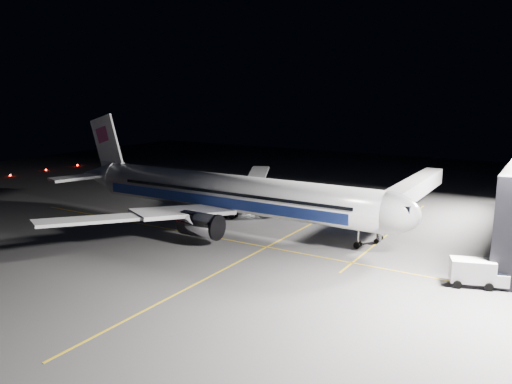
{
  "coord_description": "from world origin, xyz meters",
  "views": [
    {
      "loc": [
        42.08,
        -61.12,
        20.43
      ],
      "look_at": [
        4.88,
        -0.37,
        6.0
      ],
      "focal_mm": 35.0,
      "sensor_mm": 36.0,
      "label": 1
    }
  ],
  "objects_px": {
    "jet_bridge": "(407,192)",
    "service_truck": "(477,272)",
    "safety_cone_a": "(292,217)",
    "safety_cone_c": "(235,208)",
    "baggage_tug": "(252,205)",
    "airliner": "(224,193)",
    "safety_cone_b": "(305,211)"
  },
  "relations": [
    {
      "from": "baggage_tug",
      "to": "safety_cone_a",
      "type": "xyz_separation_m",
      "value": [
        8.79,
        -2.02,
        -0.59
      ]
    },
    {
      "from": "jet_bridge",
      "to": "service_truck",
      "type": "height_order",
      "value": "jet_bridge"
    },
    {
      "from": "safety_cone_a",
      "to": "safety_cone_c",
      "type": "bearing_deg",
      "value": 177.59
    },
    {
      "from": "jet_bridge",
      "to": "safety_cone_b",
      "type": "xyz_separation_m",
      "value": [
        -16.0,
        -4.06,
        -4.25
      ]
    },
    {
      "from": "airliner",
      "to": "baggage_tug",
      "type": "distance_m",
      "value": 12.17
    },
    {
      "from": "safety_cone_a",
      "to": "safety_cone_b",
      "type": "relative_size",
      "value": 0.96
    },
    {
      "from": "safety_cone_a",
      "to": "safety_cone_c",
      "type": "xyz_separation_m",
      "value": [
        -11.54,
        0.49,
        -0.02
      ]
    },
    {
      "from": "airliner",
      "to": "safety_cone_b",
      "type": "distance_m",
      "value": 16.41
    },
    {
      "from": "service_truck",
      "to": "safety_cone_c",
      "type": "xyz_separation_m",
      "value": [
        -41.68,
        15.76,
        -1.27
      ]
    },
    {
      "from": "service_truck",
      "to": "baggage_tug",
      "type": "distance_m",
      "value": 42.6
    },
    {
      "from": "jet_bridge",
      "to": "safety_cone_b",
      "type": "relative_size",
      "value": 51.29
    },
    {
      "from": "service_truck",
      "to": "safety_cone_c",
      "type": "bearing_deg",
      "value": 140.9
    },
    {
      "from": "airliner",
      "to": "baggage_tug",
      "type": "bearing_deg",
      "value": 99.54
    },
    {
      "from": "safety_cone_a",
      "to": "safety_cone_b",
      "type": "bearing_deg",
      "value": 87.88
    },
    {
      "from": "service_truck",
      "to": "baggage_tug",
      "type": "height_order",
      "value": "service_truck"
    },
    {
      "from": "jet_bridge",
      "to": "safety_cone_c",
      "type": "height_order",
      "value": "jet_bridge"
    },
    {
      "from": "baggage_tug",
      "to": "safety_cone_b",
      "type": "bearing_deg",
      "value": -7.38
    },
    {
      "from": "airliner",
      "to": "service_truck",
      "type": "bearing_deg",
      "value": -9.28
    },
    {
      "from": "jet_bridge",
      "to": "baggage_tug",
      "type": "height_order",
      "value": "jet_bridge"
    },
    {
      "from": "service_truck",
      "to": "airliner",
      "type": "bearing_deg",
      "value": 152.33
    },
    {
      "from": "safety_cone_b",
      "to": "baggage_tug",
      "type": "bearing_deg",
      "value": -162.89
    },
    {
      "from": "airliner",
      "to": "safety_cone_b",
      "type": "xyz_separation_m",
      "value": [
        7.08,
        14.0,
        -4.83
      ]
    },
    {
      "from": "jet_bridge",
      "to": "service_truck",
      "type": "distance_m",
      "value": 28.02
    },
    {
      "from": "airliner",
      "to": "safety_cone_a",
      "type": "height_order",
      "value": "airliner"
    },
    {
      "from": "safety_cone_b",
      "to": "jet_bridge",
      "type": "bearing_deg",
      "value": 14.22
    },
    {
      "from": "service_truck",
      "to": "safety_cone_b",
      "type": "xyz_separation_m",
      "value": [
        -29.96,
        20.05,
        -1.23
      ]
    },
    {
      "from": "airliner",
      "to": "service_truck",
      "type": "relative_size",
      "value": 10.03
    },
    {
      "from": "jet_bridge",
      "to": "safety_cone_a",
      "type": "xyz_separation_m",
      "value": [
        -16.18,
        -8.83,
        -4.26
      ]
    },
    {
      "from": "safety_cone_b",
      "to": "service_truck",
      "type": "bearing_deg",
      "value": -33.8
    },
    {
      "from": "jet_bridge",
      "to": "baggage_tug",
      "type": "distance_m",
      "value": 26.14
    },
    {
      "from": "airliner",
      "to": "safety_cone_a",
      "type": "xyz_separation_m",
      "value": [
        6.9,
        9.22,
        -4.84
      ]
    },
    {
      "from": "safety_cone_a",
      "to": "safety_cone_c",
      "type": "relative_size",
      "value": 1.07
    }
  ]
}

